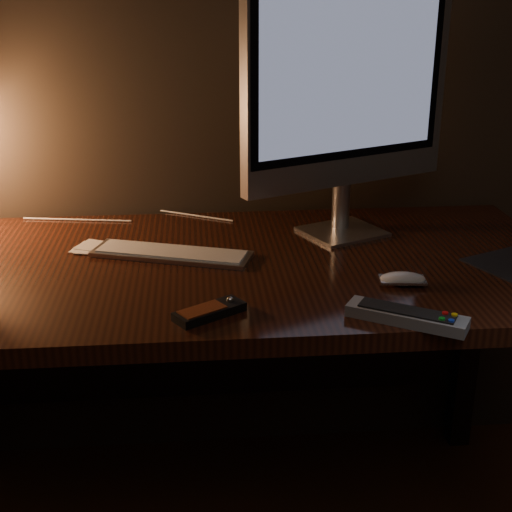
{
  "coord_description": "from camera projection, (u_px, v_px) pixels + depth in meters",
  "views": [
    {
      "loc": [
        -0.04,
        0.37,
        1.33
      ],
      "look_at": [
        0.08,
        1.73,
        0.81
      ],
      "focal_mm": 50.0,
      "sensor_mm": 36.0,
      "label": 1
    }
  ],
  "objects": [
    {
      "name": "papers",
      "position": [
        100.0,
        248.0,
        1.67
      ],
      "size": [
        0.14,
        0.12,
        0.01
      ],
      "primitive_type": "cube",
      "rotation": [
        0.0,
        0.0,
        -0.35
      ],
      "color": "white",
      "rests_on": "desk"
    },
    {
      "name": "desk",
      "position": [
        215.0,
        302.0,
        1.71
      ],
      "size": [
        1.6,
        0.75,
        0.75
      ],
      "color": "black",
      "rests_on": "ground"
    },
    {
      "name": "monitor",
      "position": [
        349.0,
        92.0,
        1.65
      ],
      "size": [
        0.52,
        0.26,
        0.59
      ],
      "rotation": [
        0.0,
        0.0,
        0.43
      ],
      "color": "silver",
      "rests_on": "desk"
    },
    {
      "name": "media_remote",
      "position": [
        210.0,
        311.0,
        1.33
      ],
      "size": [
        0.14,
        0.12,
        0.03
      ],
      "rotation": [
        0.0,
        0.0,
        0.57
      ],
      "color": "black",
      "rests_on": "desk"
    },
    {
      "name": "mouse",
      "position": [
        402.0,
        280.0,
        1.48
      ],
      "size": [
        0.1,
        0.06,
        0.02
      ],
      "primitive_type": "ellipsoid",
      "rotation": [
        0.0,
        0.0,
        -0.11
      ],
      "color": "white",
      "rests_on": "desk"
    },
    {
      "name": "cable",
      "position": [
        133.0,
        218.0,
        1.89
      ],
      "size": [
        0.52,
        0.21,
        0.0
      ],
      "primitive_type": "cylinder",
      "rotation": [
        0.0,
        1.57,
        -0.38
      ],
      "color": "white",
      "rests_on": "desk"
    },
    {
      "name": "keyboard",
      "position": [
        172.0,
        253.0,
        1.63
      ],
      "size": [
        0.38,
        0.21,
        0.01
      ],
      "primitive_type": "cube",
      "rotation": [
        0.0,
        0.0,
        -0.33
      ],
      "color": "silver",
      "rests_on": "desk"
    },
    {
      "name": "tv_remote",
      "position": [
        407.0,
        316.0,
        1.31
      ],
      "size": [
        0.22,
        0.16,
        0.03
      ],
      "rotation": [
        0.0,
        0.0,
        -0.55
      ],
      "color": "gray",
      "rests_on": "desk"
    }
  ]
}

